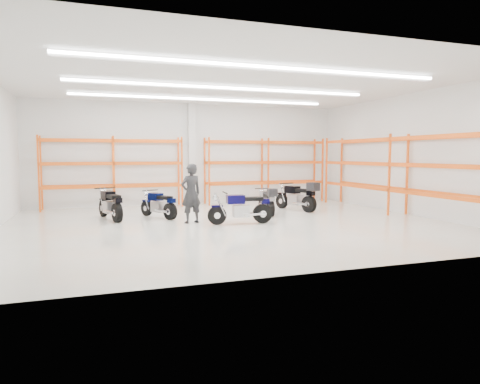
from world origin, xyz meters
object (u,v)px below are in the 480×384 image
object	(u,v)px
motorcycle_back_b	(159,205)
structural_column	(192,154)
motorcycle_main	(243,209)
motorcycle_back_c	(267,202)
motorcycle_back_a	(111,205)
standing_man	(191,193)
motorcycle_back_d	(298,197)

from	to	relation	value
motorcycle_back_b	structural_column	bearing A→B (deg)	62.09
motorcycle_back_b	motorcycle_main	bearing A→B (deg)	-41.63
motorcycle_back_c	structural_column	bearing A→B (deg)	114.33
motorcycle_main	motorcycle_back_b	world-z (taller)	motorcycle_main
motorcycle_back_a	motorcycle_back_c	xyz separation A→B (m)	(5.57, -0.57, -0.01)
motorcycle_back_c	standing_man	xyz separation A→B (m)	(-3.09, -0.98, 0.48)
motorcycle_back_a	motorcycle_back_b	size ratio (longest dim) A/B	1.19
motorcycle_back_d	standing_man	size ratio (longest dim) A/B	1.15
motorcycle_main	motorcycle_back_c	distance (m)	2.28
structural_column	motorcycle_back_d	bearing A→B (deg)	-45.98
motorcycle_back_d	structural_column	distance (m)	5.32
motorcycle_back_a	motorcycle_back_c	world-z (taller)	motorcycle_back_a
motorcycle_main	standing_man	bearing A→B (deg)	155.30
motorcycle_back_c	structural_column	size ratio (longest dim) A/B	0.45
motorcycle_back_a	motorcycle_back_d	bearing A→B (deg)	0.23
motorcycle_main	motorcycle_back_c	xyz separation A→B (m)	(1.54, 1.69, 0.01)
motorcycle_main	motorcycle_back_b	distance (m)	3.20
motorcycle_main	standing_man	world-z (taller)	standing_man
motorcycle_back_d	structural_column	bearing A→B (deg)	134.02
motorcycle_back_a	motorcycle_back_c	distance (m)	5.60
motorcycle_main	structural_column	world-z (taller)	structural_column
motorcycle_back_d	standing_man	bearing A→B (deg)	-161.35
motorcycle_back_c	standing_man	size ratio (longest dim) A/B	1.04
motorcycle_back_c	standing_man	world-z (taller)	standing_man
motorcycle_back_b	structural_column	world-z (taller)	structural_column
motorcycle_back_d	motorcycle_back_b	bearing A→B (deg)	-178.23
motorcycle_main	motorcycle_back_d	distance (m)	3.88
structural_column	motorcycle_main	bearing A→B (deg)	-86.36
motorcycle_back_b	standing_man	bearing A→B (deg)	-59.32
standing_man	structural_column	world-z (taller)	structural_column
motorcycle_back_c	structural_column	distance (m)	4.96
motorcycle_main	motorcycle_back_b	bearing A→B (deg)	138.37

